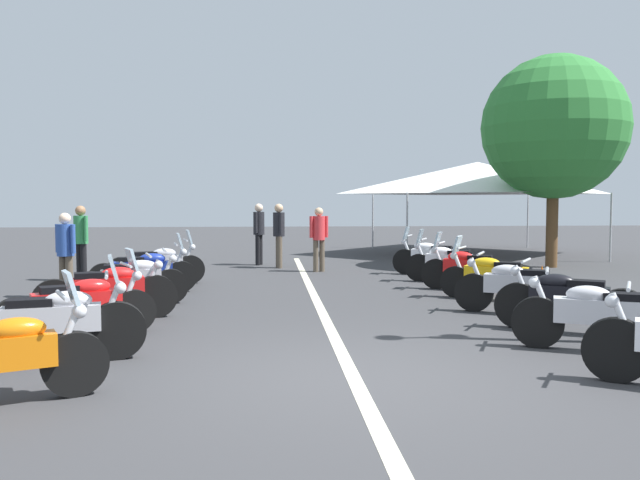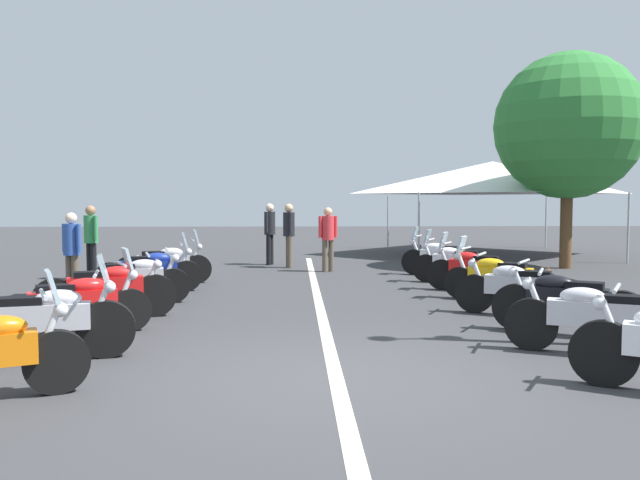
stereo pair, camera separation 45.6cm
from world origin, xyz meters
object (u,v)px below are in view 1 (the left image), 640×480
at_px(motorcycle_left_row_2, 80,304).
at_px(motorcycle_right_row_4, 494,276).
at_px(motorcycle_right_row_2, 567,300).
at_px(bystander_0, 66,248).
at_px(bystander_4, 279,230).
at_px(motorcycle_left_row_3, 108,290).
at_px(motorcycle_right_row_5, 467,268).
at_px(event_tent, 477,178).
at_px(motorcycle_left_row_6, 158,264).
at_px(traffic_cone_0, 542,282).
at_px(motorcycle_left_row_1, 55,322).
at_px(motorcycle_right_row_7, 432,256).
at_px(motorcycle_left_row_5, 145,270).
at_px(bystander_1, 259,229).
at_px(bystander_3, 319,234).
at_px(motorcycle_right_row_3, 518,287).
at_px(motorcycle_right_row_6, 447,262).
at_px(motorcycle_left_row_4, 132,280).
at_px(bystander_2, 81,237).
at_px(roadside_tree_0, 554,128).
at_px(motorcycle_right_row_1, 602,315).

height_order(motorcycle_left_row_2, motorcycle_right_row_4, motorcycle_left_row_2).
distance_m(motorcycle_right_row_2, bystander_0, 8.96).
distance_m(motorcycle_right_row_2, bystander_4, 9.92).
height_order(motorcycle_left_row_3, motorcycle_right_row_5, motorcycle_right_row_5).
xyz_separation_m(motorcycle_right_row_5, event_tent, (8.87, -3.11, 2.18)).
xyz_separation_m(motorcycle_left_row_6, motorcycle_right_row_4, (-2.70, -6.66, -0.01)).
xyz_separation_m(traffic_cone_0, bystander_4, (5.79, 4.99, 0.76)).
distance_m(motorcycle_left_row_1, traffic_cone_0, 8.94).
bearing_deg(motorcycle_left_row_3, motorcycle_right_row_7, 24.00).
xyz_separation_m(motorcycle_left_row_5, bystander_1, (5.55, -2.20, 0.58)).
xyz_separation_m(bystander_0, bystander_3, (4.17, -5.18, 0.04)).
xyz_separation_m(motorcycle_left_row_2, motorcycle_right_row_3, (1.29, -6.61, -0.00)).
height_order(motorcycle_right_row_3, motorcycle_right_row_6, motorcycle_right_row_6).
relative_size(motorcycle_left_row_4, bystander_4, 1.11).
distance_m(motorcycle_right_row_2, event_tent, 13.65).
height_order(motorcycle_left_row_1, motorcycle_left_row_3, motorcycle_left_row_1).
bearing_deg(bystander_0, motorcycle_left_row_2, -125.56).
height_order(motorcycle_left_row_5, bystander_4, bystander_4).
bearing_deg(motorcycle_right_row_6, motorcycle_left_row_6, 23.21).
distance_m(traffic_cone_0, bystander_2, 10.19).
height_order(motorcycle_right_row_3, bystander_3, bystander_3).
distance_m(bystander_3, roadside_tree_0, 7.20).
bearing_deg(bystander_4, traffic_cone_0, -61.56).
xyz_separation_m(motorcycle_left_row_3, motorcycle_left_row_5, (2.96, -0.01, -0.01)).
height_order(bystander_3, event_tent, event_tent).
distance_m(motorcycle_left_row_3, bystander_4, 8.16).
distance_m(bystander_0, bystander_4, 6.65).
relative_size(motorcycle_left_row_2, traffic_cone_0, 3.22).
height_order(motorcycle_right_row_1, motorcycle_right_row_2, motorcycle_right_row_2).
height_order(motorcycle_left_row_4, bystander_0, bystander_0).
bearing_deg(motorcycle_right_row_1, motorcycle_left_row_5, -16.16).
relative_size(motorcycle_left_row_4, bystander_2, 1.12).
relative_size(motorcycle_left_row_5, traffic_cone_0, 3.43).
bearing_deg(bystander_0, bystander_2, 44.98).
height_order(motorcycle_left_row_6, motorcycle_right_row_2, motorcycle_left_row_6).
bearing_deg(motorcycle_right_row_7, motorcycle_left_row_5, 45.59).
height_order(bystander_0, event_tent, event_tent).
relative_size(motorcycle_left_row_3, bystander_0, 1.30).
relative_size(motorcycle_left_row_2, motorcycle_left_row_4, 1.01).
xyz_separation_m(motorcycle_right_row_1, motorcycle_right_row_4, (4.17, -0.14, -0.00)).
height_order(motorcycle_left_row_3, bystander_0, bystander_0).
bearing_deg(motorcycle_right_row_4, event_tent, -75.66).
distance_m(motorcycle_left_row_6, motorcycle_right_row_7, 6.65).
relative_size(motorcycle_left_row_5, motorcycle_right_row_1, 1.03).
bearing_deg(bystander_4, motorcycle_left_row_1, -117.07).
bearing_deg(motorcycle_right_row_6, motorcycle_right_row_1, 114.14).
bearing_deg(motorcycle_left_row_5, motorcycle_right_row_6, -2.28).
bearing_deg(roadside_tree_0, motorcycle_right_row_1, 158.78).
bearing_deg(bystander_0, bystander_1, 4.35).
bearing_deg(motorcycle_right_row_4, bystander_4, -26.44).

